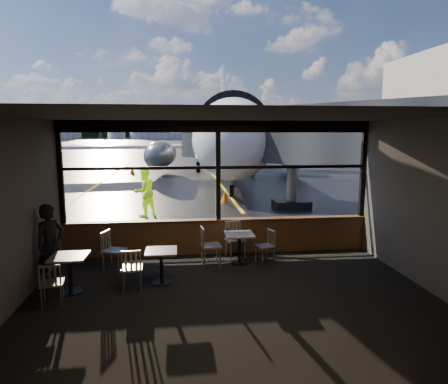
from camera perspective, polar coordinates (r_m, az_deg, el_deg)
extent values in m
plane|color=black|center=(130.32, -5.99, 7.15)|extent=(520.00, 520.00, 0.00)
cube|color=black|center=(8.02, 1.32, -14.98)|extent=(8.00, 6.00, 0.01)
cube|color=#38332D|center=(7.35, 1.41, 10.80)|extent=(8.00, 6.00, 0.04)
cube|color=#474038|center=(8.01, -28.33, -3.00)|extent=(0.04, 6.00, 3.50)
cube|color=#474038|center=(8.95, 27.67, -1.83)|extent=(0.04, 6.00, 3.50)
cube|color=#474038|center=(4.63, 6.44, -9.93)|extent=(8.00, 0.04, 3.50)
cube|color=#523018|center=(10.69, -0.84, -6.40)|extent=(8.00, 0.28, 0.90)
cube|color=black|center=(10.33, -0.87, 9.34)|extent=(8.00, 0.18, 0.30)
cube|color=black|center=(10.75, -22.34, 2.52)|extent=(0.12, 0.12, 2.60)
cube|color=black|center=(10.38, -0.86, 2.98)|extent=(0.12, 0.12, 2.60)
cube|color=black|center=(11.45, 19.25, 3.03)|extent=(0.12, 0.12, 2.60)
cube|color=black|center=(10.37, -0.86, 3.53)|extent=(8.00, 0.10, 0.08)
imported|color=black|center=(9.15, -23.53, -7.00)|extent=(0.72, 0.76, 1.74)
imported|color=#BFF219|center=(15.60, -11.34, 0.02)|extent=(1.15, 1.13, 1.87)
cone|color=#FF6008|center=(18.43, 0.07, -0.67)|extent=(0.36, 0.36, 0.49)
cone|color=#E43E07|center=(31.42, -12.96, 3.00)|extent=(0.38, 0.38, 0.53)
cylinder|color=silver|center=(194.46, -15.12, 8.25)|extent=(8.00, 8.00, 6.00)
cylinder|color=silver|center=(193.22, -12.16, 8.35)|extent=(8.00, 8.00, 6.00)
cylinder|color=silver|center=(192.49, -9.16, 8.44)|extent=(8.00, 8.00, 6.00)
cube|color=black|center=(220.30, -6.20, 9.28)|extent=(360.00, 3.00, 12.00)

